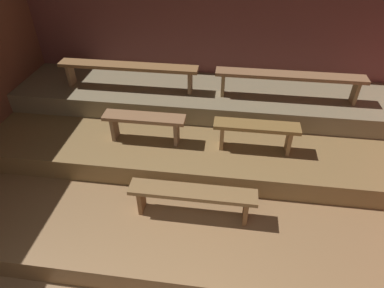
{
  "coord_description": "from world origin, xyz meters",
  "views": [
    {
      "loc": [
        0.4,
        -0.66,
        3.44
      ],
      "look_at": [
        -0.09,
        2.97,
        0.66
      ],
      "focal_mm": 31.14,
      "sensor_mm": 36.0,
      "label": 1
    }
  ],
  "objects_px": {
    "bench_lower_center": "(193,195)",
    "bench_middle_right": "(256,130)",
    "bench_middle_left": "(144,122)",
    "bench_upper_left": "(128,69)",
    "bench_upper_right": "(290,78)"
  },
  "relations": [
    {
      "from": "bench_upper_right",
      "to": "bench_upper_left",
      "type": "bearing_deg",
      "value": 180.0
    },
    {
      "from": "bench_middle_left",
      "to": "bench_upper_right",
      "type": "distance_m",
      "value": 2.22
    },
    {
      "from": "bench_lower_center",
      "to": "bench_middle_right",
      "type": "height_order",
      "value": "bench_middle_right"
    },
    {
      "from": "bench_lower_center",
      "to": "bench_upper_right",
      "type": "bearing_deg",
      "value": 58.78
    },
    {
      "from": "bench_lower_center",
      "to": "bench_upper_left",
      "type": "distance_m",
      "value": 2.41
    },
    {
      "from": "bench_lower_center",
      "to": "bench_middle_left",
      "type": "height_order",
      "value": "bench_middle_left"
    },
    {
      "from": "bench_middle_left",
      "to": "bench_upper_left",
      "type": "xyz_separation_m",
      "value": [
        -0.47,
        0.94,
        0.33
      ]
    },
    {
      "from": "bench_middle_left",
      "to": "bench_upper_right",
      "type": "height_order",
      "value": "bench_upper_right"
    },
    {
      "from": "bench_middle_left",
      "to": "bench_upper_left",
      "type": "bearing_deg",
      "value": 116.46
    },
    {
      "from": "bench_upper_left",
      "to": "bench_upper_right",
      "type": "distance_m",
      "value": 2.45
    },
    {
      "from": "bench_middle_left",
      "to": "bench_upper_left",
      "type": "relative_size",
      "value": 0.52
    },
    {
      "from": "bench_lower_center",
      "to": "bench_upper_left",
      "type": "xyz_separation_m",
      "value": [
        -1.27,
        1.95,
        0.63
      ]
    },
    {
      "from": "bench_middle_left",
      "to": "bench_middle_right",
      "type": "height_order",
      "value": "same"
    },
    {
      "from": "bench_lower_center",
      "to": "bench_middle_right",
      "type": "bearing_deg",
      "value": 54.77
    },
    {
      "from": "bench_upper_right",
      "to": "bench_lower_center",
      "type": "bearing_deg",
      "value": -121.22
    }
  ]
}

